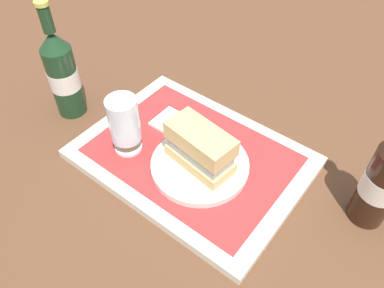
# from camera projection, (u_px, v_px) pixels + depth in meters

# --- Properties ---
(ground_plane) EXTENTS (3.00, 3.00, 0.00)m
(ground_plane) POSITION_uv_depth(u_px,v_px,m) (192.00, 161.00, 0.78)
(ground_plane) COLOR brown
(tray) EXTENTS (0.44, 0.32, 0.02)m
(tray) POSITION_uv_depth(u_px,v_px,m) (192.00, 157.00, 0.78)
(tray) COLOR beige
(tray) RESTS_ON ground_plane
(placemat) EXTENTS (0.38, 0.27, 0.00)m
(placemat) POSITION_uv_depth(u_px,v_px,m) (192.00, 154.00, 0.77)
(placemat) COLOR #9E2D2D
(placemat) RESTS_ON tray
(plate) EXTENTS (0.19, 0.19, 0.01)m
(plate) POSITION_uv_depth(u_px,v_px,m) (200.00, 165.00, 0.74)
(plate) COLOR silver
(plate) RESTS_ON placemat
(sandwich) EXTENTS (0.14, 0.08, 0.08)m
(sandwich) POSITION_uv_depth(u_px,v_px,m) (199.00, 147.00, 0.70)
(sandwich) COLOR tan
(sandwich) RESTS_ON plate
(beer_glass) EXTENTS (0.06, 0.06, 0.12)m
(beer_glass) POSITION_uv_depth(u_px,v_px,m) (124.00, 123.00, 0.73)
(beer_glass) COLOR silver
(beer_glass) RESTS_ON placemat
(napkin_folded) EXTENTS (0.09, 0.07, 0.01)m
(napkin_folded) POSITION_uv_depth(u_px,v_px,m) (175.00, 124.00, 0.82)
(napkin_folded) COLOR white
(napkin_folded) RESTS_ON placemat
(beer_bottle) EXTENTS (0.07, 0.07, 0.27)m
(beer_bottle) POSITION_uv_depth(u_px,v_px,m) (62.00, 73.00, 0.82)
(beer_bottle) COLOR #19381E
(beer_bottle) RESTS_ON ground_plane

